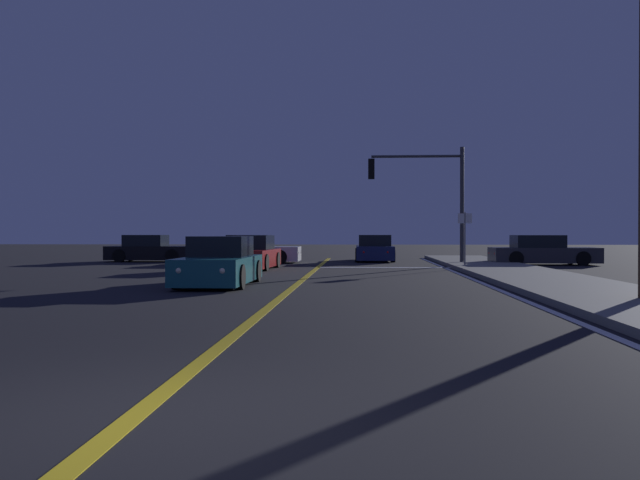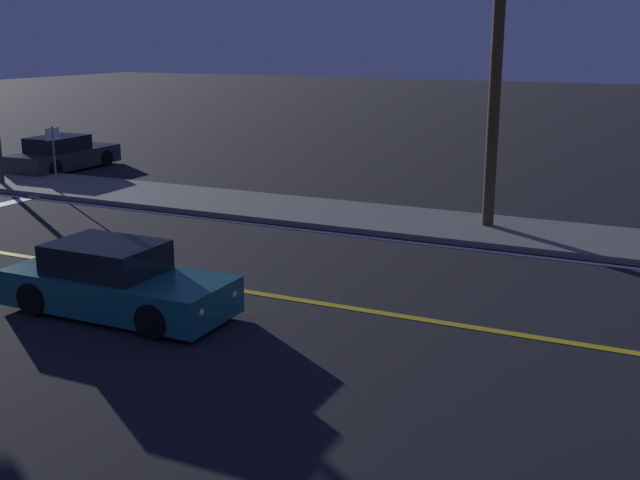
{
  "view_description": "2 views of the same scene",
  "coord_description": "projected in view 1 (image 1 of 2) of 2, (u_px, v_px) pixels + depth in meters",
  "views": [
    {
      "loc": [
        1.74,
        -5.06,
        1.42
      ],
      "look_at": [
        0.04,
        23.75,
        1.14
      ],
      "focal_mm": 38.06,
      "sensor_mm": 36.0,
      "label": 1
    },
    {
      "loc": [
        -13.07,
        3.79,
        5.07
      ],
      "look_at": [
        0.98,
        10.52,
        1.0
      ],
      "focal_mm": 43.89,
      "sensor_mm": 36.0,
      "label": 2
    }
  ],
  "objects": [
    {
      "name": "car_following_oncoming_teal",
      "position": [
        220.0,
        264.0,
        18.56
      ],
      "size": [
        1.82,
        4.47,
        1.34
      ],
      "rotation": [
        0.0,
        0.0,
        3.14
      ],
      "color": "#195960",
      "rests_on": "ground"
    },
    {
      "name": "car_distant_tail_charcoal",
      "position": [
        542.0,
        252.0,
        30.49
      ],
      "size": [
        4.75,
        1.99,
        1.34
      ],
      "rotation": [
        0.0,
        0.0,
        -1.55
      ],
      "color": "#2D2D33",
      "rests_on": "ground"
    },
    {
      "name": "car_lead_oncoming_black",
      "position": [
        150.0,
        250.0,
        33.99
      ],
      "size": [
        4.28,
        1.94,
        1.34
      ],
      "rotation": [
        0.0,
        0.0,
        -1.57
      ],
      "color": "black",
      "rests_on": "ground"
    },
    {
      "name": "lane_line_center",
      "position": [
        292.0,
        288.0,
        17.39
      ],
      "size": [
        0.2,
        41.61,
        0.01
      ],
      "primitive_type": "cube",
      "color": "gold",
      "rests_on": "ground"
    },
    {
      "name": "ground_plane",
      "position": [
        131.0,
        420.0,
        5.17
      ],
      "size": [
        160.0,
        160.0,
        0.0
      ],
      "primitive_type": "plane",
      "color": "black"
    },
    {
      "name": "street_sign_corner",
      "position": [
        465.0,
        230.0,
        27.24
      ],
      "size": [
        0.56,
        0.06,
        2.27
      ],
      "color": "slate",
      "rests_on": "ground"
    },
    {
      "name": "car_mid_block_red",
      "position": [
        251.0,
        254.0,
        26.89
      ],
      "size": [
        2.03,
        4.24,
        1.34
      ],
      "rotation": [
        0.0,
        0.0,
        3.09
      ],
      "color": "maroon",
      "rests_on": "ground"
    },
    {
      "name": "traffic_signal_near_right",
      "position": [
        426.0,
        186.0,
        30.09
      ],
      "size": [
        4.24,
        0.28,
        5.24
      ],
      "rotation": [
        0.0,
        0.0,
        3.14
      ],
      "color": "#38383D",
      "rests_on": "ground"
    },
    {
      "name": "car_far_approaching_navy",
      "position": [
        374.0,
        250.0,
        34.51
      ],
      "size": [
        1.97,
        4.59,
        1.34
      ],
      "rotation": [
        0.0,
        0.0,
        0.01
      ],
      "color": "navy",
      "rests_on": "ground"
    },
    {
      "name": "car_parked_curb_white",
      "position": [
        253.0,
        251.0,
        32.62
      ],
      "size": [
        4.39,
        1.97,
        1.34
      ],
      "rotation": [
        0.0,
        0.0,
        -1.57
      ],
      "color": "silver",
      "rests_on": "ground"
    },
    {
      "name": "sidewalk_right",
      "position": [
        572.0,
        287.0,
        16.97
      ],
      "size": [
        3.2,
        44.05,
        0.15
      ],
      "primitive_type": "cube",
      "color": "slate",
      "rests_on": "ground"
    },
    {
      "name": "stop_bar",
      "position": [
        384.0,
        268.0,
        27.94
      ],
      "size": [
        5.46,
        0.5,
        0.01
      ],
      "primitive_type": "cube",
      "color": "white",
      "rests_on": "ground"
    },
    {
      "name": "lane_line_edge_right",
      "position": [
        497.0,
        289.0,
        17.08
      ],
      "size": [
        0.16,
        41.61,
        0.01
      ],
      "primitive_type": "cube",
      "color": "white",
      "rests_on": "ground"
    }
  ]
}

